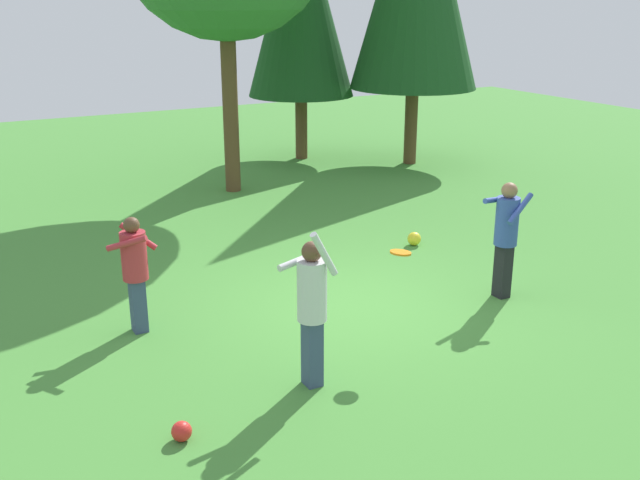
% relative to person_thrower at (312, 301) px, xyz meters
% --- Properties ---
extents(ground_plane, '(40.00, 40.00, 0.00)m').
position_rel_person_thrower_xyz_m(ground_plane, '(1.63, 1.80, -1.06)').
color(ground_plane, '#478C38').
extents(person_thrower, '(0.62, 0.58, 1.96)m').
position_rel_person_thrower_xyz_m(person_thrower, '(0.00, 0.00, 0.00)').
color(person_thrower, '#38476B').
rests_on(person_thrower, ground_plane).
extents(person_catcher, '(0.70, 0.62, 1.77)m').
position_rel_person_thrower_xyz_m(person_catcher, '(3.75, 0.98, -0.00)').
color(person_catcher, black).
rests_on(person_catcher, ground_plane).
extents(person_bystander, '(0.71, 0.70, 1.61)m').
position_rel_person_thrower_xyz_m(person_bystander, '(-1.39, 2.40, -0.11)').
color(person_bystander, '#38476B').
rests_on(person_bystander, ground_plane).
extents(frisbee, '(0.32, 0.32, 0.06)m').
position_rel_person_thrower_xyz_m(frisbee, '(1.44, 0.35, 0.23)').
color(frisbee, orange).
extents(ball_yellow, '(0.25, 0.25, 0.25)m').
position_rel_person_thrower_xyz_m(ball_yellow, '(3.98, 3.57, -0.94)').
color(ball_yellow, yellow).
rests_on(ball_yellow, ground_plane).
extents(ball_red, '(0.21, 0.21, 0.21)m').
position_rel_person_thrower_xyz_m(ball_red, '(-1.71, -0.38, -0.95)').
color(ball_red, red).
rests_on(ball_red, ground_plane).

